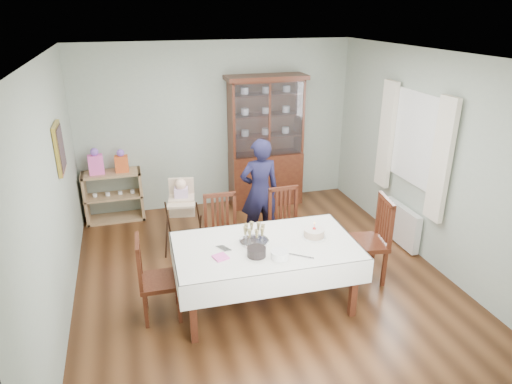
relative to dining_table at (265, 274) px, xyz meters
name	(u,v)px	position (x,y,z in m)	size (l,w,h in m)	color
floor	(262,277)	(0.12, 0.53, -0.38)	(5.00, 5.00, 0.00)	#593319
room_shell	(250,136)	(0.12, 1.06, 1.32)	(5.00, 5.00, 5.00)	#9EAA99
dining_table	(265,274)	(0.00, 0.00, 0.00)	(2.04, 1.21, 0.76)	#4E2613
china_cabinet	(266,140)	(0.87, 2.79, 0.74)	(1.30, 0.48, 2.18)	#4E2613
sideboard	(114,196)	(-1.63, 2.81, 0.02)	(0.90, 0.38, 0.80)	tan
picture_frame	(59,148)	(-2.10, 1.33, 1.27)	(0.04, 0.48, 0.58)	gold
window	(416,139)	(2.34, 0.83, 1.17)	(0.04, 1.02, 1.22)	white
curtain_left	(441,161)	(2.28, 0.21, 1.07)	(0.07, 0.30, 1.55)	silver
curtain_right	(386,135)	(2.28, 1.45, 1.07)	(0.07, 0.30, 1.55)	silver
radiator	(401,224)	(2.28, 0.83, -0.08)	(0.10, 0.80, 0.55)	white
chair_far_left	(223,248)	(-0.29, 0.88, -0.09)	(0.46, 0.46, 0.98)	#4E2613
chair_far_right	(287,238)	(0.59, 0.91, -0.10)	(0.45, 0.45, 0.96)	#4E2613
chair_end_left	(159,293)	(-1.17, 0.11, -0.10)	(0.44, 0.44, 0.95)	#4E2613
chair_end_right	(365,255)	(1.35, 0.17, -0.07)	(0.56, 0.56, 1.07)	#4E2613
woman	(260,192)	(0.38, 1.48, 0.38)	(0.56, 0.37, 1.53)	black
high_chair	(183,222)	(-0.71, 1.57, 0.02)	(0.53, 0.53, 1.04)	black
champagne_tray	(254,237)	(-0.10, 0.10, 0.44)	(0.33, 0.33, 0.20)	silver
birthday_cake	(314,233)	(0.58, 0.02, 0.42)	(0.27, 0.27, 0.18)	white
plate_stack_dark	(257,252)	(-0.16, -0.20, 0.42)	(0.20, 0.20, 0.10)	black
plate_stack_white	(280,255)	(0.06, -0.31, 0.42)	(0.19, 0.19, 0.08)	white
napkin_stack	(221,257)	(-0.53, -0.14, 0.39)	(0.14, 0.14, 0.02)	#FF5DBE
cutlery	(221,249)	(-0.49, 0.05, 0.38)	(0.11, 0.16, 0.01)	silver
cake_knife	(300,256)	(0.27, -0.34, 0.38)	(0.29, 0.03, 0.01)	silver
gift_bag_pink	(96,163)	(-1.83, 2.79, 0.60)	(0.23, 0.15, 0.41)	#FF5DBE
gift_bag_orange	(121,162)	(-1.45, 2.79, 0.58)	(0.20, 0.15, 0.36)	#DF5723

